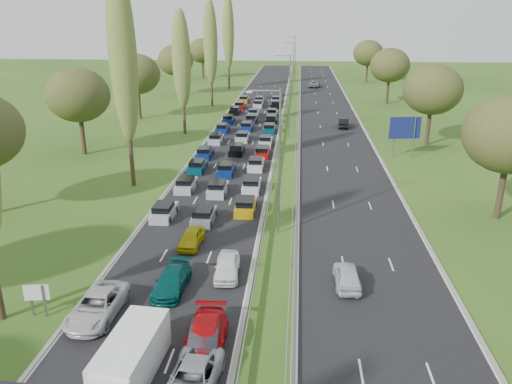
% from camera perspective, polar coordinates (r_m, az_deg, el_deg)
% --- Properties ---
extents(ground, '(260.00, 260.00, 0.00)m').
position_cam_1_polar(ground, '(77.32, 3.78, 6.63)').
color(ground, '#274C17').
rests_on(ground, ground).
extents(near_carriageway, '(10.50, 215.00, 0.04)m').
position_cam_1_polar(near_carriageway, '(80.16, -1.05, 7.13)').
color(near_carriageway, black).
rests_on(near_carriageway, ground).
extents(far_carriageway, '(10.50, 215.00, 0.04)m').
position_cam_1_polar(far_carriageway, '(79.92, 8.70, 6.87)').
color(far_carriageway, black).
rests_on(far_carriageway, ground).
extents(central_reservation, '(2.36, 215.00, 0.32)m').
position_cam_1_polar(central_reservation, '(79.64, 3.83, 7.41)').
color(central_reservation, gray).
rests_on(central_reservation, ground).
extents(lamp_columns, '(0.18, 140.18, 12.00)m').
position_cam_1_polar(lamp_columns, '(74.22, 3.84, 10.80)').
color(lamp_columns, gray).
rests_on(lamp_columns, ground).
extents(poplar_row, '(2.80, 127.80, 22.44)m').
position_cam_1_polar(poplar_row, '(66.05, -10.75, 15.01)').
color(poplar_row, '#2D2116').
rests_on(poplar_row, ground).
extents(woodland_left, '(8.00, 166.00, 11.10)m').
position_cam_1_polar(woodland_left, '(65.07, -20.87, 9.85)').
color(woodland_left, '#2D2116').
rests_on(woodland_left, ground).
extents(woodland_right, '(8.00, 153.00, 11.10)m').
position_cam_1_polar(woodland_right, '(65.30, 21.27, 9.83)').
color(woodland_right, '#2D2116').
rests_on(woodland_right, ground).
extents(traffic_queue_fill, '(9.12, 68.30, 0.80)m').
position_cam_1_polar(traffic_queue_fill, '(75.15, -1.43, 6.63)').
color(traffic_queue_fill, '#B2B7BC').
rests_on(traffic_queue_fill, ground).
extents(near_car_2, '(2.67, 5.46, 1.49)m').
position_cam_1_polar(near_car_2, '(32.18, -17.67, -12.28)').
color(near_car_2, silver).
rests_on(near_car_2, near_carriageway).
extents(near_car_7, '(2.03, 4.73, 1.36)m').
position_cam_1_polar(near_car_7, '(33.91, -9.61, -9.96)').
color(near_car_7, '#044643').
rests_on(near_car_7, near_carriageway).
extents(near_car_8, '(1.72, 3.94, 1.32)m').
position_cam_1_polar(near_car_8, '(39.81, -7.40, -5.21)').
color(near_car_8, '#B0A60B').
rests_on(near_car_8, near_carriageway).
extents(near_car_9, '(1.94, 4.60, 1.48)m').
position_cam_1_polar(near_car_9, '(27.97, -5.94, -16.69)').
color(near_car_9, black).
rests_on(near_car_9, near_carriageway).
extents(near_car_10, '(2.70, 5.19, 1.40)m').
position_cam_1_polar(near_car_10, '(25.77, -7.31, -20.54)').
color(near_car_10, '#9DA2A6').
rests_on(near_car_10, near_carriageway).
extents(near_car_11, '(2.39, 5.45, 1.56)m').
position_cam_1_polar(near_car_11, '(28.11, -5.86, -16.37)').
color(near_car_11, '#B80B0F').
rests_on(near_car_11, near_carriageway).
extents(near_car_12, '(1.90, 4.23, 1.41)m').
position_cam_1_polar(near_car_12, '(35.21, -3.32, -8.47)').
color(near_car_12, white).
rests_on(near_car_12, near_carriageway).
extents(far_car_0, '(1.78, 4.18, 1.41)m').
position_cam_1_polar(far_car_0, '(34.52, 10.37, -9.39)').
color(far_car_0, silver).
rests_on(far_car_0, far_carriageway).
extents(far_car_1, '(1.96, 4.66, 1.50)m').
position_cam_1_polar(far_car_1, '(82.91, 9.97, 7.80)').
color(far_car_1, black).
rests_on(far_car_1, far_carriageway).
extents(far_car_2, '(3.13, 5.96, 1.60)m').
position_cam_1_polar(far_car_2, '(130.13, 6.70, 12.18)').
color(far_car_2, slate).
rests_on(far_car_2, far_carriageway).
extents(white_van_front, '(1.93, 4.91, 1.97)m').
position_cam_1_polar(white_van_front, '(26.25, -15.02, -19.44)').
color(white_van_front, silver).
rests_on(white_van_front, near_carriageway).
extents(white_van_rear, '(2.20, 5.62, 2.26)m').
position_cam_1_polar(white_van_rear, '(27.17, -13.82, -17.42)').
color(white_van_rear, white).
rests_on(white_van_rear, near_carriageway).
extents(info_sign, '(1.50, 0.33, 2.10)m').
position_cam_1_polar(info_sign, '(33.23, -23.74, -10.81)').
color(info_sign, gray).
rests_on(info_sign, ground).
extents(direction_sign, '(3.98, 0.64, 5.20)m').
position_cam_1_polar(direction_sign, '(66.35, 16.66, 6.84)').
color(direction_sign, gray).
rests_on(direction_sign, ground).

